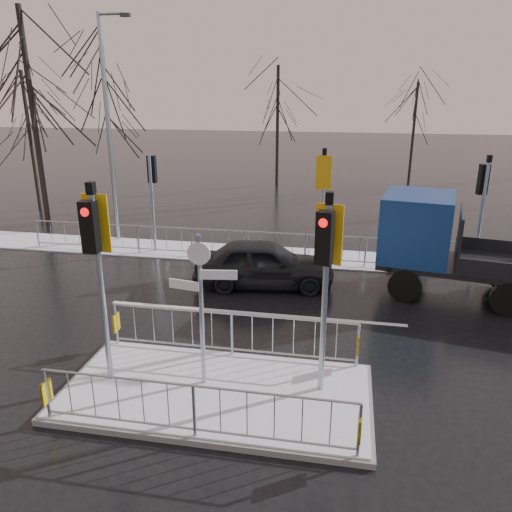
% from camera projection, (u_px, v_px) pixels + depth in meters
% --- Properties ---
extents(ground, '(120.00, 120.00, 0.00)m').
position_uv_depth(ground, '(216.00, 396.00, 9.78)').
color(ground, black).
rests_on(ground, ground).
extents(snow_verge, '(30.00, 2.00, 0.04)m').
position_uv_depth(snow_verge, '(278.00, 256.00, 17.78)').
color(snow_verge, white).
rests_on(snow_verge, ground).
extents(lane_markings, '(8.00, 11.38, 0.01)m').
position_uv_depth(lane_markings, '(212.00, 406.00, 9.47)').
color(lane_markings, silver).
rests_on(lane_markings, ground).
extents(traffic_island, '(6.00, 3.04, 4.15)m').
position_uv_depth(traffic_island, '(215.00, 378.00, 9.67)').
color(traffic_island, '#61615C').
rests_on(traffic_island, ground).
extents(far_kerb_fixtures, '(18.00, 0.65, 3.83)m').
position_uv_depth(far_kerb_fixtures, '(285.00, 233.00, 16.93)').
color(far_kerb_fixtures, '#9AA0A8').
rests_on(far_kerb_fixtures, ground).
extents(car_far_lane, '(4.36, 2.20, 1.43)m').
position_uv_depth(car_far_lane, '(264.00, 263.00, 14.96)').
color(car_far_lane, black).
rests_on(car_far_lane, ground).
extents(flatbed_truck, '(6.51, 3.35, 2.87)m').
position_uv_depth(flatbed_truck, '(448.00, 243.00, 14.15)').
color(flatbed_truck, black).
rests_on(flatbed_truck, ground).
extents(tree_near_a, '(4.75, 4.75, 8.97)m').
position_uv_depth(tree_near_a, '(28.00, 77.00, 19.86)').
color(tree_near_a, black).
rests_on(tree_near_a, ground).
extents(tree_near_b, '(4.00, 4.00, 7.55)m').
position_uv_depth(tree_near_b, '(106.00, 101.00, 21.13)').
color(tree_near_b, black).
rests_on(tree_near_b, ground).
extents(tree_near_c, '(3.50, 3.50, 6.61)m').
position_uv_depth(tree_near_c, '(27.00, 115.00, 23.05)').
color(tree_near_c, black).
rests_on(tree_near_c, ground).
extents(tree_far_a, '(3.75, 3.75, 7.08)m').
position_uv_depth(tree_far_a, '(278.00, 103.00, 29.04)').
color(tree_far_a, black).
rests_on(tree_far_a, ground).
extents(tree_far_b, '(3.25, 3.25, 6.14)m').
position_uv_depth(tree_far_b, '(415.00, 114.00, 29.72)').
color(tree_far_b, black).
rests_on(tree_far_b, ground).
extents(street_lamp_left, '(1.25, 0.18, 8.20)m').
position_uv_depth(street_lamp_left, '(110.00, 122.00, 18.28)').
color(street_lamp_left, '#9AA0A8').
rests_on(street_lamp_left, ground).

